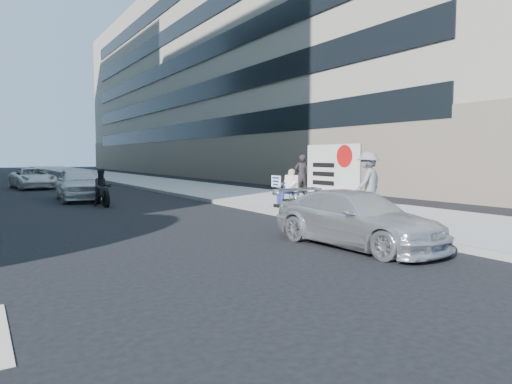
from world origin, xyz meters
TOP-DOWN VIEW (x-y plane):
  - ground at (0.00, 0.00)m, footprint 160.00×160.00m
  - near_sidewalk at (4.00, 20.00)m, footprint 5.00×120.00m
  - near_building at (17.00, 32.00)m, footprint 14.00×70.00m
  - seated_protester at (2.55, 3.37)m, footprint 0.83×1.12m
  - jogger at (3.65, 0.66)m, footprint 1.38×1.03m
  - pedestrian_woman at (5.80, 6.85)m, footprint 0.78×0.66m
  - protest_banner at (5.02, 3.89)m, footprint 0.08×3.06m
  - parked_sedan at (0.13, -2.52)m, footprint 1.97×4.14m
  - white_sedan_near at (-2.90, 11.26)m, footprint 1.99×4.34m
  - white_sedan_far at (-3.84, 20.23)m, footprint 2.38×4.55m
  - motorcycle at (-2.58, 8.36)m, footprint 0.71×2.04m

SIDE VIEW (x-z plane):
  - ground at x=0.00m, z-range 0.00..0.00m
  - near_sidewalk at x=4.00m, z-range 0.00..0.15m
  - parked_sedan at x=0.13m, z-range 0.00..1.17m
  - white_sedan_far at x=-3.84m, z-range 0.00..1.22m
  - motorcycle at x=-2.58m, z-range -0.08..1.35m
  - white_sedan_near at x=-2.90m, z-range 0.00..1.44m
  - seated_protester at x=2.55m, z-range 0.22..1.53m
  - pedestrian_woman at x=5.80m, z-range 0.15..1.97m
  - jogger at x=3.65m, z-range 0.15..2.04m
  - protest_banner at x=5.02m, z-range 0.30..2.50m
  - near_building at x=17.00m, z-range 0.00..20.00m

